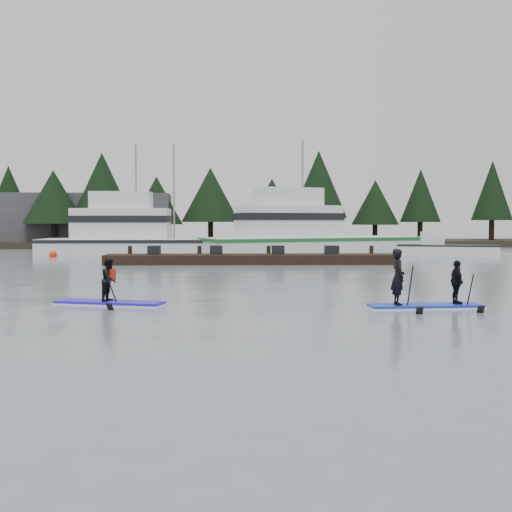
{
  "coord_description": "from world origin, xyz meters",
  "views": [
    {
      "loc": [
        -2.13,
        -18.36,
        2.44
      ],
      "look_at": [
        0.0,
        6.0,
        1.1
      ],
      "focal_mm": 45.0,
      "sensor_mm": 36.0,
      "label": 1
    }
  ],
  "objects": [
    {
      "name": "treeline",
      "position": [
        0.0,
        42.0,
        0.0
      ],
      "size": [
        60.0,
        4.0,
        8.0
      ],
      "primitive_type": null,
      "color": "black",
      "rests_on": "ground"
    },
    {
      "name": "fishing_boat_large",
      "position": [
        -6.5,
        29.3,
        0.66
      ],
      "size": [
        15.62,
        5.26,
        8.94
      ],
      "rotation": [
        0.0,
        0.0,
        -0.07
      ],
      "color": "white",
      "rests_on": "ground"
    },
    {
      "name": "paddleboard_solo",
      "position": [
        -4.75,
        0.43,
        0.44
      ],
      "size": [
        3.27,
        1.74,
        1.83
      ],
      "rotation": [
        0.0,
        0.0,
        -0.32
      ],
      "color": "#2216D6",
      "rests_on": "ground"
    },
    {
      "name": "floating_dock",
      "position": [
        0.78,
        17.78,
        0.27
      ],
      "size": [
        16.56,
        3.18,
        0.55
      ],
      "primitive_type": "cube",
      "rotation": [
        0.0,
        0.0,
        -0.06
      ],
      "color": "black",
      "rests_on": "ground"
    },
    {
      "name": "skiff",
      "position": [
        14.88,
        24.52,
        0.39
      ],
      "size": [
        6.98,
        4.03,
        0.78
      ],
      "primitive_type": "cube",
      "rotation": [
        0.0,
        0.0,
        -0.32
      ],
      "color": "white",
      "rests_on": "ground"
    },
    {
      "name": "waterfront_building",
      "position": [
        -14.0,
        44.0,
        2.5
      ],
      "size": [
        18.0,
        6.0,
        5.0
      ],
      "primitive_type": "cube",
      "color": "#4C4C51",
      "rests_on": "ground"
    },
    {
      "name": "far_shore",
      "position": [
        0.0,
        42.0,
        0.3
      ],
      "size": [
        70.0,
        8.0,
        0.6
      ],
      "primitive_type": "cube",
      "color": "#2D281E",
      "rests_on": "ground"
    },
    {
      "name": "paddleboard_duo",
      "position": [
        4.11,
        -1.05,
        0.59
      ],
      "size": [
        3.17,
        1.1,
        2.15
      ],
      "rotation": [
        0.0,
        0.0,
        0.02
      ],
      "color": "#142FBD",
      "rests_on": "ground"
    },
    {
      "name": "buoy_b",
      "position": [
        -1.02,
        21.26,
        0.0
      ],
      "size": [
        0.62,
        0.62,
        0.62
      ],
      "primitive_type": "sphere",
      "color": "#FF250C",
      "rests_on": "ground"
    },
    {
      "name": "fishing_boat_medium",
      "position": [
        5.6,
        27.9,
        0.68
      ],
      "size": [
        16.64,
        9.17,
        9.32
      ],
      "rotation": [
        0.0,
        0.0,
        0.3
      ],
      "color": "white",
      "rests_on": "ground"
    },
    {
      "name": "buoy_a",
      "position": [
        -12.08,
        26.03,
        0.0
      ],
      "size": [
        0.53,
        0.53,
        0.53
      ],
      "primitive_type": "sphere",
      "color": "#FF250C",
      "rests_on": "ground"
    },
    {
      "name": "ground",
      "position": [
        0.0,
        0.0,
        0.0
      ],
      "size": [
        160.0,
        160.0,
        0.0
      ],
      "primitive_type": "plane",
      "color": "slate",
      "rests_on": "ground"
    }
  ]
}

